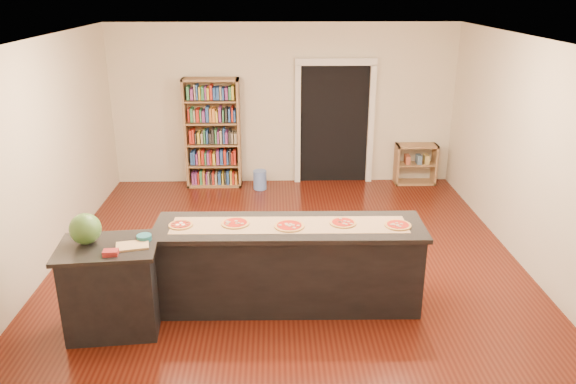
{
  "coord_description": "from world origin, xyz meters",
  "views": [
    {
      "loc": [
        -0.16,
        -6.24,
        3.4
      ],
      "look_at": [
        0.0,
        0.2,
        1.0
      ],
      "focal_mm": 35.0,
      "sensor_mm": 36.0,
      "label": 1
    }
  ],
  "objects_px": {
    "bookshelf": "(213,133)",
    "watermelon": "(85,229)",
    "waste_bin": "(260,180)",
    "kitchen_island": "(289,265)",
    "side_counter": "(112,288)",
    "low_shelf": "(415,164)"
  },
  "relations": [
    {
      "from": "side_counter",
      "to": "low_shelf",
      "type": "distance_m",
      "value": 6.13
    },
    {
      "from": "low_shelf",
      "to": "waste_bin",
      "type": "bearing_deg",
      "value": -175.13
    },
    {
      "from": "waste_bin",
      "to": "watermelon",
      "type": "bearing_deg",
      "value": -111.24
    },
    {
      "from": "side_counter",
      "to": "waste_bin",
      "type": "height_order",
      "value": "side_counter"
    },
    {
      "from": "side_counter",
      "to": "bookshelf",
      "type": "xyz_separation_m",
      "value": [
        0.6,
        4.45,
        0.47
      ]
    },
    {
      "from": "bookshelf",
      "to": "watermelon",
      "type": "xyz_separation_m",
      "value": [
        -0.81,
        -4.39,
        0.16
      ]
    },
    {
      "from": "bookshelf",
      "to": "waste_bin",
      "type": "bearing_deg",
      "value": -15.39
    },
    {
      "from": "side_counter",
      "to": "watermelon",
      "type": "bearing_deg",
      "value": 158.51
    },
    {
      "from": "kitchen_island",
      "to": "waste_bin",
      "type": "relative_size",
      "value": 8.63
    },
    {
      "from": "kitchen_island",
      "to": "bookshelf",
      "type": "bearing_deg",
      "value": 107.77
    },
    {
      "from": "side_counter",
      "to": "low_shelf",
      "type": "height_order",
      "value": "side_counter"
    },
    {
      "from": "kitchen_island",
      "to": "watermelon",
      "type": "xyz_separation_m",
      "value": [
        -2.03,
        -0.4,
        0.63
      ]
    },
    {
      "from": "kitchen_island",
      "to": "side_counter",
      "type": "bearing_deg",
      "value": -165.2
    },
    {
      "from": "waste_bin",
      "to": "watermelon",
      "type": "height_order",
      "value": "watermelon"
    },
    {
      "from": "waste_bin",
      "to": "watermelon",
      "type": "distance_m",
      "value": 4.57
    },
    {
      "from": "bookshelf",
      "to": "watermelon",
      "type": "relative_size",
      "value": 6.11
    },
    {
      "from": "kitchen_island",
      "to": "low_shelf",
      "type": "xyz_separation_m",
      "value": [
        2.37,
        4.01,
        -0.12
      ]
    },
    {
      "from": "watermelon",
      "to": "side_counter",
      "type": "bearing_deg",
      "value": -16.15
    },
    {
      "from": "bookshelf",
      "to": "watermelon",
      "type": "height_order",
      "value": "bookshelf"
    },
    {
      "from": "bookshelf",
      "to": "low_shelf",
      "type": "xyz_separation_m",
      "value": [
        3.6,
        0.01,
        -0.59
      ]
    },
    {
      "from": "low_shelf",
      "to": "watermelon",
      "type": "relative_size",
      "value": 2.32
    },
    {
      "from": "kitchen_island",
      "to": "low_shelf",
      "type": "bearing_deg",
      "value": 60.12
    }
  ]
}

